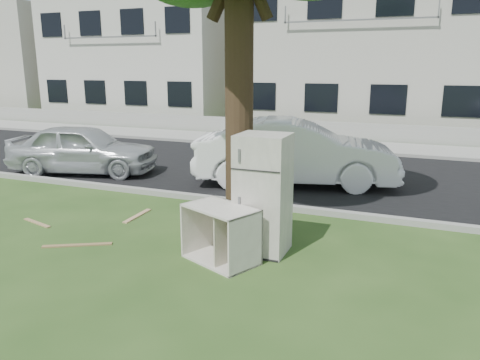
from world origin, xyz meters
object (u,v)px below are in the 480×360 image
at_px(fridge, 263,194).
at_px(car_center, 295,152).
at_px(cabinet, 221,234).
at_px(car_left, 83,149).

relative_size(fridge, car_center, 0.38).
distance_m(cabinet, car_center, 5.10).
distance_m(fridge, car_center, 4.52).
bearing_deg(car_center, cabinet, 167.51).
height_order(fridge, cabinet, fridge).
bearing_deg(cabinet, car_left, 169.78).
xyz_separation_m(fridge, cabinet, (-0.46, -0.62, -0.52)).
bearing_deg(fridge, cabinet, -127.33).
height_order(fridge, car_center, fridge).
distance_m(cabinet, car_left, 7.32).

